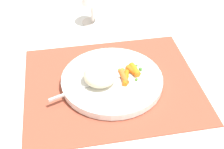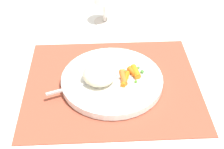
# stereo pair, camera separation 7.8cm
# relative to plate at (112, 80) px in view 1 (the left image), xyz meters

# --- Properties ---
(ground_plane) EXTENTS (2.40, 2.40, 0.00)m
(ground_plane) POSITION_rel_plate_xyz_m (0.00, 0.00, -0.02)
(ground_plane) COLOR white
(placemat) EXTENTS (0.45, 0.37, 0.01)m
(placemat) POSITION_rel_plate_xyz_m (0.00, 0.00, -0.01)
(placemat) COLOR #9E4733
(placemat) RESTS_ON ground_plane
(plate) EXTENTS (0.26, 0.26, 0.02)m
(plate) POSITION_rel_plate_xyz_m (0.00, 0.00, 0.00)
(plate) COLOR white
(plate) RESTS_ON placemat
(rice_mound) EXTENTS (0.08, 0.08, 0.04)m
(rice_mound) POSITION_rel_plate_xyz_m (-0.03, -0.01, 0.03)
(rice_mound) COLOR beige
(rice_mound) RESTS_ON plate
(carrot_portion) EXTENTS (0.06, 0.08, 0.02)m
(carrot_portion) POSITION_rel_plate_xyz_m (0.05, -0.00, 0.02)
(carrot_portion) COLOR orange
(carrot_portion) RESTS_ON plate
(pea_scatter) EXTENTS (0.08, 0.06, 0.01)m
(pea_scatter) POSITION_rel_plate_xyz_m (0.04, 0.01, 0.01)
(pea_scatter) COLOR #5AAC32
(pea_scatter) RESTS_ON plate
(fork) EXTENTS (0.20, 0.08, 0.01)m
(fork) POSITION_rel_plate_xyz_m (-0.04, -0.02, 0.01)
(fork) COLOR silver
(fork) RESTS_ON plate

